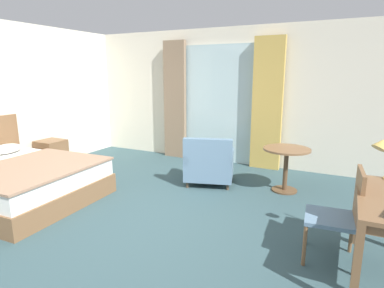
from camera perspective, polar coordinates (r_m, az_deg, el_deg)
The scene contains 11 objects.
ground at distance 4.24m, azimuth -9.95°, elevation -13.90°, with size 6.81×6.93×0.10m, color #334C51.
wall_back at distance 6.66m, azimuth 6.36°, elevation 8.35°, with size 6.41×0.12×2.70m, color silver.
balcony_glass_door at distance 6.65m, azimuth 4.94°, elevation 6.98°, with size 1.55×0.02×2.37m, color silver.
curtain_panel_left at distance 6.98m, azimuth -3.04°, elevation 7.70°, with size 0.50×0.10×2.48m, color #897056.
curtain_panel_right at distance 6.24m, azimuth 13.18°, elevation 6.83°, with size 0.57×0.10×2.48m, color tan.
bed at distance 5.38m, azimuth -28.99°, elevation -5.62°, with size 2.26×1.88×1.11m.
nightstand at distance 6.78m, azimuth -23.59°, elevation -1.71°, with size 0.46×0.46×0.56m.
desk_chair at distance 3.47m, azimuth 25.04°, elevation -10.79°, with size 0.52×0.51×0.95m.
desk_lamp at distance 3.63m, azimuth 30.71°, elevation -0.74°, with size 0.29×0.26×0.47m.
armchair_by_window at distance 5.35m, azimuth 3.06°, elevation -3.69°, with size 0.95×0.91×0.82m.
round_cafe_table at distance 5.18m, azimuth 16.35°, elevation -2.62°, with size 0.71×0.71×0.69m.
Camera 1 is at (2.31, -3.02, 1.82)m, focal length 30.12 mm.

